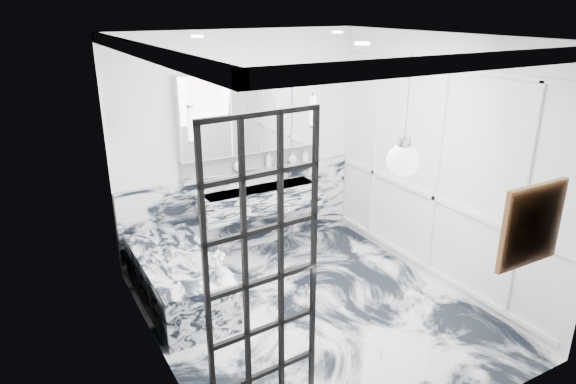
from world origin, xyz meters
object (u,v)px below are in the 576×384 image
mirror_cabinet (252,112)px  bathtub (179,280)px  trough_sink (260,200)px  crittall_door (264,281)px

mirror_cabinet → bathtub: 2.20m
trough_sink → bathtub: size_ratio=0.97×
bathtub → crittall_door: bearing=-87.8°
mirror_cabinet → crittall_door: bearing=-114.5°
trough_sink → crittall_door: bearing=-115.9°
crittall_door → bathtub: (-0.07, 1.92, -0.93)m
trough_sink → bathtub: (-1.33, -0.66, -0.45)m
crittall_door → bathtub: bearing=88.3°
mirror_cabinet → bathtub: size_ratio=1.15×
mirror_cabinet → bathtub: bearing=-147.9°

